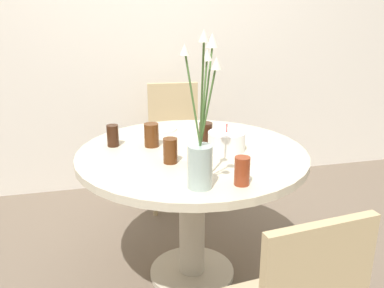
{
  "coord_description": "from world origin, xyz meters",
  "views": [
    {
      "loc": [
        -0.49,
        -2.05,
        1.53
      ],
      "look_at": [
        0.0,
        0.0,
        0.8
      ],
      "focal_mm": 40.0,
      "sensor_mm": 36.0,
      "label": 1
    }
  ],
  "objects_px": {
    "drink_glass_2": "(170,151)",
    "drink_glass_5": "(151,135)",
    "drink_glass_0": "(206,133)",
    "flower_vase": "(201,144)",
    "drink_glass_4": "(195,155)",
    "drink_glass_1": "(242,171)",
    "drink_glass_3": "(113,136)",
    "side_plate": "(159,129)",
    "chair_left_flank": "(175,137)",
    "birthday_cake": "(226,141)"
  },
  "relations": [
    {
      "from": "side_plate",
      "to": "chair_left_flank",
      "type": "bearing_deg",
      "value": 69.71
    },
    {
      "from": "side_plate",
      "to": "drink_glass_4",
      "type": "distance_m",
      "value": 0.63
    },
    {
      "from": "drink_glass_0",
      "to": "drink_glass_3",
      "type": "height_order",
      "value": "same"
    },
    {
      "from": "chair_left_flank",
      "to": "drink_glass_3",
      "type": "distance_m",
      "value": 0.99
    },
    {
      "from": "drink_glass_0",
      "to": "drink_glass_5",
      "type": "height_order",
      "value": "drink_glass_5"
    },
    {
      "from": "drink_glass_0",
      "to": "drink_glass_1",
      "type": "distance_m",
      "value": 0.56
    },
    {
      "from": "flower_vase",
      "to": "drink_glass_5",
      "type": "distance_m",
      "value": 0.6
    },
    {
      "from": "drink_glass_2",
      "to": "drink_glass_3",
      "type": "xyz_separation_m",
      "value": [
        -0.26,
        0.31,
        -0.0
      ]
    },
    {
      "from": "birthday_cake",
      "to": "drink_glass_0",
      "type": "relative_size",
      "value": 1.64
    },
    {
      "from": "chair_left_flank",
      "to": "drink_glass_5",
      "type": "bearing_deg",
      "value": -103.13
    },
    {
      "from": "drink_glass_3",
      "to": "chair_left_flank",
      "type": "bearing_deg",
      "value": 58.28
    },
    {
      "from": "side_plate",
      "to": "birthday_cake",
      "type": "bearing_deg",
      "value": -58.2
    },
    {
      "from": "flower_vase",
      "to": "drink_glass_4",
      "type": "relative_size",
      "value": 6.54
    },
    {
      "from": "flower_vase",
      "to": "drink_glass_4",
      "type": "bearing_deg",
      "value": 81.54
    },
    {
      "from": "chair_left_flank",
      "to": "drink_glass_2",
      "type": "bearing_deg",
      "value": -96.33
    },
    {
      "from": "drink_glass_5",
      "to": "drink_glass_3",
      "type": "bearing_deg",
      "value": 165.29
    },
    {
      "from": "chair_left_flank",
      "to": "flower_vase",
      "type": "distance_m",
      "value": 1.5
    },
    {
      "from": "drink_glass_0",
      "to": "drink_glass_3",
      "type": "relative_size",
      "value": 1.01
    },
    {
      "from": "birthday_cake",
      "to": "drink_glass_2",
      "type": "distance_m",
      "value": 0.33
    },
    {
      "from": "drink_glass_1",
      "to": "drink_glass_4",
      "type": "relative_size",
      "value": 1.24
    },
    {
      "from": "drink_glass_1",
      "to": "drink_glass_0",
      "type": "bearing_deg",
      "value": 90.76
    },
    {
      "from": "side_plate",
      "to": "drink_glass_5",
      "type": "bearing_deg",
      "value": -106.28
    },
    {
      "from": "chair_left_flank",
      "to": "drink_glass_5",
      "type": "height_order",
      "value": "chair_left_flank"
    },
    {
      "from": "drink_glass_1",
      "to": "drink_glass_5",
      "type": "relative_size",
      "value": 0.99
    },
    {
      "from": "side_plate",
      "to": "drink_glass_3",
      "type": "height_order",
      "value": "drink_glass_3"
    },
    {
      "from": "flower_vase",
      "to": "drink_glass_2",
      "type": "distance_m",
      "value": 0.34
    },
    {
      "from": "drink_glass_0",
      "to": "drink_glass_1",
      "type": "xyz_separation_m",
      "value": [
        0.01,
        -0.56,
        0.0
      ]
    },
    {
      "from": "side_plate",
      "to": "drink_glass_5",
      "type": "distance_m",
      "value": 0.32
    },
    {
      "from": "drink_glass_0",
      "to": "drink_glass_4",
      "type": "xyz_separation_m",
      "value": [
        -0.13,
        -0.3,
        -0.01
      ]
    },
    {
      "from": "side_plate",
      "to": "drink_glass_2",
      "type": "distance_m",
      "value": 0.56
    },
    {
      "from": "drink_glass_2",
      "to": "side_plate",
      "type": "bearing_deg",
      "value": 86.54
    },
    {
      "from": "drink_glass_0",
      "to": "drink_glass_2",
      "type": "height_order",
      "value": "drink_glass_2"
    },
    {
      "from": "drink_glass_0",
      "to": "drink_glass_4",
      "type": "height_order",
      "value": "drink_glass_0"
    },
    {
      "from": "drink_glass_0",
      "to": "drink_glass_5",
      "type": "bearing_deg",
      "value": 175.55
    },
    {
      "from": "chair_left_flank",
      "to": "drink_glass_3",
      "type": "bearing_deg",
      "value": -115.93
    },
    {
      "from": "chair_left_flank",
      "to": "drink_glass_4",
      "type": "xyz_separation_m",
      "value": [
        -0.13,
        -1.18,
        0.29
      ]
    },
    {
      "from": "flower_vase",
      "to": "drink_glass_1",
      "type": "relative_size",
      "value": 5.29
    },
    {
      "from": "drink_glass_2",
      "to": "drink_glass_5",
      "type": "bearing_deg",
      "value": 101.46
    },
    {
      "from": "side_plate",
      "to": "drink_glass_4",
      "type": "bearing_deg",
      "value": -83.01
    },
    {
      "from": "drink_glass_0",
      "to": "drink_glass_4",
      "type": "distance_m",
      "value": 0.33
    },
    {
      "from": "birthday_cake",
      "to": "drink_glass_1",
      "type": "height_order",
      "value": "birthday_cake"
    },
    {
      "from": "birthday_cake",
      "to": "drink_glass_3",
      "type": "xyz_separation_m",
      "value": [
        -0.57,
        0.21,
        0.01
      ]
    },
    {
      "from": "drink_glass_1",
      "to": "drink_glass_5",
      "type": "distance_m",
      "value": 0.66
    },
    {
      "from": "flower_vase",
      "to": "drink_glass_2",
      "type": "relative_size",
      "value": 5.38
    },
    {
      "from": "drink_glass_2",
      "to": "drink_glass_0",
      "type": "bearing_deg",
      "value": 44.56
    },
    {
      "from": "side_plate",
      "to": "drink_glass_3",
      "type": "bearing_deg",
      "value": -139.79
    },
    {
      "from": "side_plate",
      "to": "drink_glass_4",
      "type": "relative_size",
      "value": 2.16
    },
    {
      "from": "side_plate",
      "to": "drink_glass_4",
      "type": "height_order",
      "value": "drink_glass_4"
    },
    {
      "from": "flower_vase",
      "to": "side_plate",
      "type": "bearing_deg",
      "value": 92.6
    },
    {
      "from": "drink_glass_1",
      "to": "chair_left_flank",
      "type": "bearing_deg",
      "value": 90.41
    }
  ]
}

